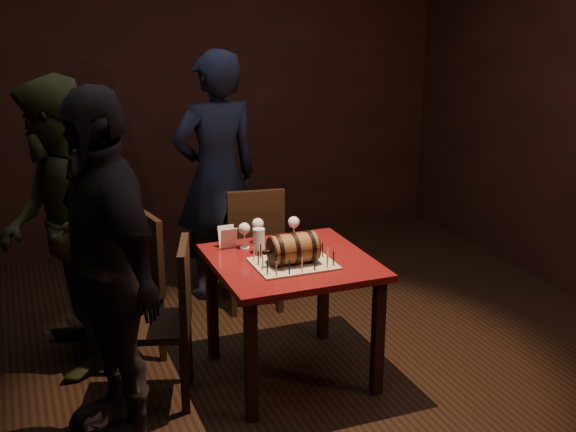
{
  "coord_description": "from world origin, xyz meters",
  "views": [
    {
      "loc": [
        -1.42,
        -3.79,
        2.23
      ],
      "look_at": [
        0.08,
        0.05,
        0.95
      ],
      "focal_mm": 45.0,
      "sensor_mm": 36.0,
      "label": 1
    }
  ],
  "objects_px": {
    "wine_glass_mid": "(258,225)",
    "person_left_rear": "(58,229)",
    "pub_table": "(291,277)",
    "wine_glass_right": "(294,223)",
    "chair_left_rear": "(135,278)",
    "chair_left_front": "(168,314)",
    "person_back": "(217,177)",
    "chair_back": "(254,242)",
    "barrel_cake": "(293,249)",
    "pint_of_ale": "(259,241)",
    "wine_glass_left": "(244,230)",
    "person_left_front": "(105,271)"
  },
  "relations": [
    {
      "from": "wine_glass_mid",
      "to": "person_left_rear",
      "type": "height_order",
      "value": "person_left_rear"
    },
    {
      "from": "pub_table",
      "to": "wine_glass_right",
      "type": "xyz_separation_m",
      "value": [
        0.13,
        0.29,
        0.23
      ]
    },
    {
      "from": "chair_left_rear",
      "to": "chair_left_front",
      "type": "xyz_separation_m",
      "value": [
        0.08,
        -0.6,
        0.0
      ]
    },
    {
      "from": "person_back",
      "to": "wine_glass_right",
      "type": "bearing_deg",
      "value": 91.86
    },
    {
      "from": "chair_back",
      "to": "barrel_cake",
      "type": "bearing_deg",
      "value": -96.63
    },
    {
      "from": "wine_glass_mid",
      "to": "pint_of_ale",
      "type": "relative_size",
      "value": 1.07
    },
    {
      "from": "wine_glass_left",
      "to": "person_left_front",
      "type": "height_order",
      "value": "person_left_front"
    },
    {
      "from": "wine_glass_left",
      "to": "chair_left_rear",
      "type": "distance_m",
      "value": 0.78
    },
    {
      "from": "wine_glass_right",
      "to": "pint_of_ale",
      "type": "xyz_separation_m",
      "value": [
        -0.27,
        -0.12,
        -0.05
      ]
    },
    {
      "from": "wine_glass_right",
      "to": "barrel_cake",
      "type": "bearing_deg",
      "value": -112.31
    },
    {
      "from": "wine_glass_right",
      "to": "pint_of_ale",
      "type": "distance_m",
      "value": 0.3
    },
    {
      "from": "wine_glass_right",
      "to": "person_back",
      "type": "height_order",
      "value": "person_back"
    },
    {
      "from": "chair_left_front",
      "to": "wine_glass_left",
      "type": "bearing_deg",
      "value": 26.25
    },
    {
      "from": "wine_glass_left",
      "to": "wine_glass_right",
      "type": "height_order",
      "value": "same"
    },
    {
      "from": "barrel_cake",
      "to": "chair_back",
      "type": "relative_size",
      "value": 0.35
    },
    {
      "from": "pint_of_ale",
      "to": "person_left_front",
      "type": "relative_size",
      "value": 0.08
    },
    {
      "from": "wine_glass_right",
      "to": "person_back",
      "type": "relative_size",
      "value": 0.09
    },
    {
      "from": "pub_table",
      "to": "person_left_front",
      "type": "distance_m",
      "value": 1.14
    },
    {
      "from": "wine_glass_mid",
      "to": "person_back",
      "type": "distance_m",
      "value": 1.03
    },
    {
      "from": "pint_of_ale",
      "to": "chair_back",
      "type": "relative_size",
      "value": 0.16
    },
    {
      "from": "wine_glass_mid",
      "to": "pint_of_ale",
      "type": "distance_m",
      "value": 0.18
    },
    {
      "from": "wine_glass_left",
      "to": "pub_table",
      "type": "bearing_deg",
      "value": -55.14
    },
    {
      "from": "wine_glass_mid",
      "to": "wine_glass_right",
      "type": "bearing_deg",
      "value": -12.64
    },
    {
      "from": "wine_glass_mid",
      "to": "person_left_rear",
      "type": "distance_m",
      "value": 1.18
    },
    {
      "from": "chair_back",
      "to": "person_back",
      "type": "bearing_deg",
      "value": 111.65
    },
    {
      "from": "pub_table",
      "to": "person_left_rear",
      "type": "relative_size",
      "value": 0.5
    },
    {
      "from": "wine_glass_left",
      "to": "chair_back",
      "type": "distance_m",
      "value": 0.83
    },
    {
      "from": "pub_table",
      "to": "chair_back",
      "type": "distance_m",
      "value": 0.99
    },
    {
      "from": "wine_glass_left",
      "to": "chair_left_rear",
      "type": "xyz_separation_m",
      "value": [
        -0.62,
        0.33,
        -0.35
      ]
    },
    {
      "from": "chair_left_rear",
      "to": "chair_left_front",
      "type": "distance_m",
      "value": 0.6
    },
    {
      "from": "wine_glass_left",
      "to": "person_left_front",
      "type": "relative_size",
      "value": 0.09
    },
    {
      "from": "barrel_cake",
      "to": "person_back",
      "type": "bearing_deg",
      "value": 91.19
    },
    {
      "from": "pub_table",
      "to": "barrel_cake",
      "type": "relative_size",
      "value": 2.78
    },
    {
      "from": "chair_left_front",
      "to": "person_back",
      "type": "height_order",
      "value": "person_back"
    },
    {
      "from": "pub_table",
      "to": "pint_of_ale",
      "type": "height_order",
      "value": "pint_of_ale"
    },
    {
      "from": "barrel_cake",
      "to": "pint_of_ale",
      "type": "height_order",
      "value": "barrel_cake"
    },
    {
      "from": "barrel_cake",
      "to": "wine_glass_left",
      "type": "xyz_separation_m",
      "value": [
        -0.17,
        0.37,
        0.02
      ]
    },
    {
      "from": "wine_glass_mid",
      "to": "chair_left_rear",
      "type": "relative_size",
      "value": 0.17
    },
    {
      "from": "chair_left_rear",
      "to": "person_back",
      "type": "distance_m",
      "value": 1.14
    },
    {
      "from": "barrel_cake",
      "to": "person_back",
      "type": "height_order",
      "value": "person_back"
    },
    {
      "from": "wine_glass_left",
      "to": "chair_back",
      "type": "relative_size",
      "value": 0.17
    },
    {
      "from": "pint_of_ale",
      "to": "chair_left_front",
      "type": "relative_size",
      "value": 0.16
    },
    {
      "from": "chair_back",
      "to": "person_left_front",
      "type": "height_order",
      "value": "person_left_front"
    },
    {
      "from": "barrel_cake",
      "to": "person_left_rear",
      "type": "relative_size",
      "value": 0.18
    },
    {
      "from": "wine_glass_mid",
      "to": "chair_back",
      "type": "bearing_deg",
      "value": 73.65
    },
    {
      "from": "wine_glass_left",
      "to": "pint_of_ale",
      "type": "distance_m",
      "value": 0.13
    },
    {
      "from": "pub_table",
      "to": "person_back",
      "type": "height_order",
      "value": "person_back"
    },
    {
      "from": "chair_back",
      "to": "wine_glass_left",
      "type": "bearing_deg",
      "value": -112.81
    },
    {
      "from": "person_left_front",
      "to": "barrel_cake",
      "type": "bearing_deg",
      "value": 84.3
    },
    {
      "from": "barrel_cake",
      "to": "wine_glass_right",
      "type": "height_order",
      "value": "barrel_cake"
    }
  ]
}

